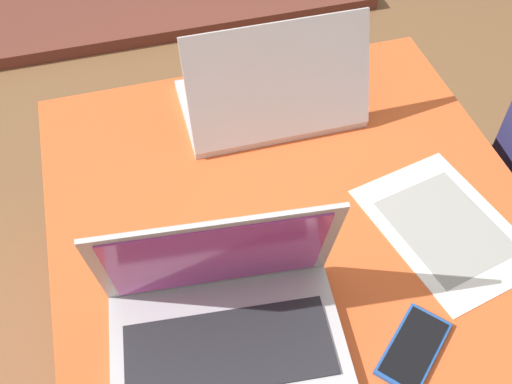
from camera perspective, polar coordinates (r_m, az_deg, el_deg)
name	(u,v)px	position (r m, az deg, el deg)	size (l,w,h in m)	color
ground_plane	(284,316)	(1.41, 2.65, -11.70)	(14.00, 14.00, 0.00)	brown
ottoman	(287,268)	(1.24, 2.98, -7.26)	(0.86, 0.84, 0.40)	maroon
laptop_near	(225,317)	(0.90, -3.00, -11.81)	(0.37, 0.27, 0.24)	#B7B7BC
laptop_far	(272,96)	(1.22, 1.51, 9.12)	(0.36, 0.23, 0.23)	silver
cell_phone	(414,348)	(0.96, 14.78, -14.19)	(0.15, 0.14, 0.01)	#1E4C9E
paper_sheet	(445,227)	(1.10, 17.58, -3.20)	(0.27, 0.33, 0.00)	white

